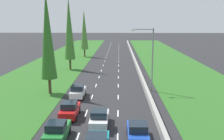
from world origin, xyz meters
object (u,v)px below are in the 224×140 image
at_px(blue_hatchback_right_lane, 138,132).
at_px(poplar_tree_second, 47,35).
at_px(poplar_tree_third, 69,29).
at_px(white_hatchback_left_lane, 78,91).
at_px(red_hatchback_left_lane, 70,110).
at_px(street_light_mast, 150,55).
at_px(poplar_tree_fourth, 84,30).
at_px(white_hatchback_centre_lane, 99,118).
at_px(green_hatchback_left_lane_third, 57,131).

distance_m(blue_hatchback_right_lane, poplar_tree_second, 19.25).
xyz_separation_m(blue_hatchback_right_lane, poplar_tree_third, (-11.69, 31.54, 7.56)).
height_order(white_hatchback_left_lane, poplar_tree_third, poplar_tree_third).
height_order(red_hatchback_left_lane, street_light_mast, street_light_mast).
relative_size(white_hatchback_left_lane, street_light_mast, 0.43).
bearing_deg(red_hatchback_left_lane, white_hatchback_left_lane, 92.06).
distance_m(poplar_tree_fourth, street_light_mast, 37.41).
bearing_deg(white_hatchback_centre_lane, street_light_mast, 63.60).
relative_size(poplar_tree_second, poplar_tree_fourth, 1.08).
distance_m(blue_hatchback_right_lane, white_hatchback_left_lane, 14.02).
bearing_deg(poplar_tree_fourth, white_hatchback_centre_lane, -80.66).
xyz_separation_m(green_hatchback_left_lane_third, street_light_mast, (9.60, 15.50, 4.40)).
height_order(red_hatchback_left_lane, white_hatchback_left_lane, same).
height_order(red_hatchback_left_lane, white_hatchback_centre_lane, same).
bearing_deg(poplar_tree_third, blue_hatchback_right_lane, -69.66).
distance_m(green_hatchback_left_lane_third, white_hatchback_centre_lane, 4.48).
bearing_deg(green_hatchback_left_lane_third, street_light_mast, 58.23).
bearing_deg(blue_hatchback_right_lane, green_hatchback_left_lane_third, -179.98).
bearing_deg(poplar_tree_third, green_hatchback_left_lane_third, -81.21).
bearing_deg(poplar_tree_second, street_light_mast, 6.50).
bearing_deg(street_light_mast, poplar_tree_fourth, 111.99).
bearing_deg(poplar_tree_fourth, green_hatchback_left_lane_third, -85.00).
xyz_separation_m(blue_hatchback_right_lane, poplar_tree_fourth, (-11.20, 50.12, 6.68)).
relative_size(blue_hatchback_right_lane, poplar_tree_second, 0.28).
bearing_deg(poplar_tree_second, white_hatchback_centre_lane, -54.76).
distance_m(blue_hatchback_right_lane, white_hatchback_centre_lane, 4.54).
bearing_deg(white_hatchback_left_lane, green_hatchback_left_lane_third, -89.19).
xyz_separation_m(white_hatchback_centre_lane, street_light_mast, (6.23, 12.54, 4.40)).
height_order(poplar_tree_second, poplar_tree_fourth, poplar_tree_second).
bearing_deg(white_hatchback_centre_lane, green_hatchback_left_lane_third, -138.76).
distance_m(red_hatchback_left_lane, street_light_mast, 14.66).
bearing_deg(white_hatchback_centre_lane, red_hatchback_left_lane, 145.02).
bearing_deg(red_hatchback_left_lane, blue_hatchback_right_lane, -37.95).
xyz_separation_m(poplar_tree_fourth, street_light_mast, (13.98, -34.62, -2.28)).
xyz_separation_m(red_hatchback_left_lane, poplar_tree_third, (-4.96, 26.29, 7.56)).
xyz_separation_m(green_hatchback_left_lane_third, white_hatchback_centre_lane, (3.37, 2.95, 0.00)).
bearing_deg(blue_hatchback_right_lane, street_light_mast, 79.82).
bearing_deg(white_hatchback_centre_lane, white_hatchback_left_lane, 111.04).
xyz_separation_m(white_hatchback_left_lane, white_hatchback_centre_lane, (3.54, -9.21, 0.00)).
bearing_deg(poplar_tree_third, white_hatchback_centre_lane, -73.91).
bearing_deg(white_hatchback_left_lane, white_hatchback_centre_lane, -68.96).
height_order(blue_hatchback_right_lane, street_light_mast, street_light_mast).
bearing_deg(poplar_tree_fourth, street_light_mast, -68.01).
height_order(green_hatchback_left_lane_third, poplar_tree_third, poplar_tree_third).
height_order(green_hatchback_left_lane_third, blue_hatchback_right_lane, same).
bearing_deg(poplar_tree_third, white_hatchback_left_lane, -76.35).
relative_size(white_hatchback_left_lane, poplar_tree_fourth, 0.30).
distance_m(white_hatchback_left_lane, white_hatchback_centre_lane, 9.86).
xyz_separation_m(poplar_tree_second, poplar_tree_fourth, (-0.02, 36.21, -0.55)).
xyz_separation_m(white_hatchback_left_lane, street_light_mast, (9.77, 3.34, 4.40)).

